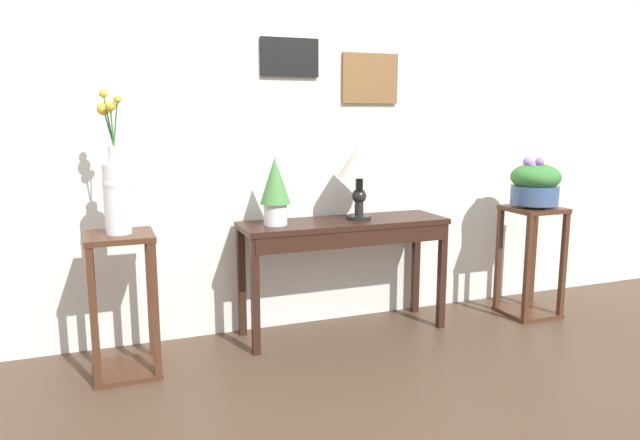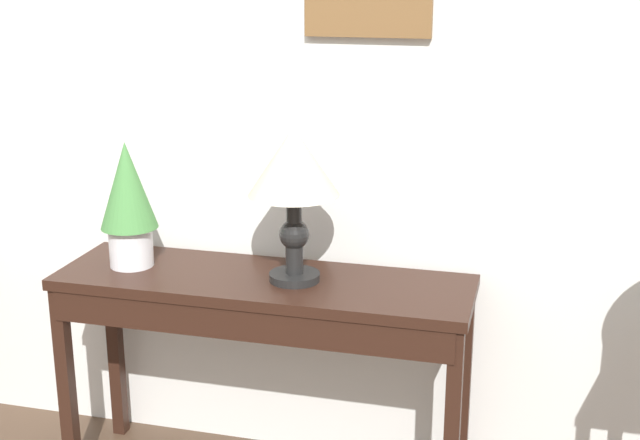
% 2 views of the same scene
% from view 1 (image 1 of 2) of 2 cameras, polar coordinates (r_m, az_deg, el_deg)
% --- Properties ---
extents(ground_plane, '(12.00, 12.00, 0.01)m').
position_cam_1_polar(ground_plane, '(2.95, 8.72, -18.49)').
color(ground_plane, '#4C3828').
extents(back_wall_with_art, '(9.00, 0.13, 2.80)m').
position_cam_1_polar(back_wall_with_art, '(3.90, -1.33, 10.09)').
color(back_wall_with_art, silver).
rests_on(back_wall_with_art, ground).
extents(console_table, '(1.33, 0.41, 0.74)m').
position_cam_1_polar(console_table, '(3.74, 2.47, -1.62)').
color(console_table, black).
rests_on(console_table, ground).
extents(table_lamp, '(0.28, 0.28, 0.49)m').
position_cam_1_polar(table_lamp, '(3.74, 3.86, 5.41)').
color(table_lamp, black).
rests_on(table_lamp, console_table).
extents(potted_plant_on_console, '(0.19, 0.19, 0.42)m').
position_cam_1_polar(potted_plant_on_console, '(3.55, -4.38, 3.15)').
color(potted_plant_on_console, silver).
rests_on(potted_plant_on_console, console_table).
extents(pedestal_stand_left, '(0.35, 0.35, 0.79)m').
position_cam_1_polar(pedestal_stand_left, '(3.38, -18.54, -7.80)').
color(pedestal_stand_left, '#472819').
rests_on(pedestal_stand_left, ground).
extents(flower_vase_tall_left, '(0.14, 0.16, 0.75)m').
position_cam_1_polar(flower_vase_tall_left, '(3.25, -19.19, 2.97)').
color(flower_vase_tall_left, silver).
rests_on(flower_vase_tall_left, pedestal_stand_left).
extents(pedestal_stand_right, '(0.35, 0.35, 0.78)m').
position_cam_1_polar(pedestal_stand_right, '(4.40, 19.74, -3.80)').
color(pedestal_stand_right, '#472819').
rests_on(pedestal_stand_right, ground).
extents(planter_bowl_wide_right, '(0.34, 0.34, 0.35)m').
position_cam_1_polar(planter_bowl_wide_right, '(4.31, 20.17, 3.32)').
color(planter_bowl_wide_right, '#3D5684').
rests_on(planter_bowl_wide_right, pedestal_stand_right).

